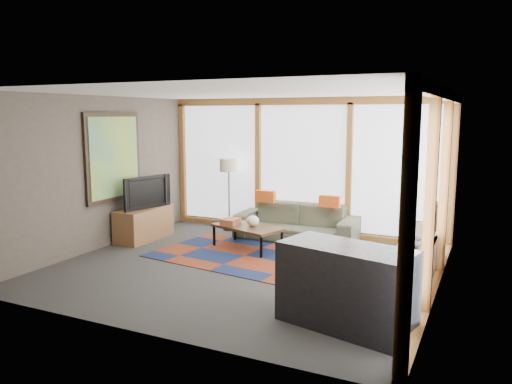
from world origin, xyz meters
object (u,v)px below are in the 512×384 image
at_px(coffee_table, 247,237).
at_px(bookshelf, 418,260).
at_px(floor_lamp, 229,195).
at_px(sofa, 296,222).
at_px(bar_counter, 346,286).
at_px(tv_console, 144,224).
at_px(television, 144,192).

xyz_separation_m(coffee_table, bookshelf, (2.87, -0.49, 0.10)).
relative_size(floor_lamp, coffee_table, 1.19).
bearing_deg(coffee_table, sofa, 61.44).
bearing_deg(bar_counter, coffee_table, 148.65).
height_order(sofa, coffee_table, sofa).
xyz_separation_m(floor_lamp, bar_counter, (3.34, -3.51, -0.26)).
relative_size(bookshelf, bar_counter, 1.69).
distance_m(tv_console, television, 0.59).
xyz_separation_m(floor_lamp, bookshelf, (3.84, -1.63, -0.41)).
bearing_deg(television, bookshelf, -80.11).
height_order(bookshelf, bar_counter, bar_counter).
distance_m(television, bar_counter, 4.90).
bearing_deg(floor_lamp, bookshelf, -22.95).
distance_m(sofa, tv_console, 2.81).
height_order(coffee_table, tv_console, tv_console).
xyz_separation_m(sofa, coffee_table, (-0.53, -0.97, -0.13)).
bearing_deg(sofa, bar_counter, -63.60).
bearing_deg(tv_console, sofa, 25.24).
relative_size(sofa, television, 2.15).
relative_size(television, bar_counter, 0.73).
xyz_separation_m(television, bar_counter, (4.37, -2.16, -0.44)).
xyz_separation_m(coffee_table, bar_counter, (2.37, -2.38, 0.25)).
height_order(floor_lamp, tv_console, floor_lamp).
distance_m(sofa, bookshelf, 2.76).
height_order(floor_lamp, television, floor_lamp).
bearing_deg(television, floor_lamp, -24.30).
relative_size(sofa, tv_console, 1.88).
bearing_deg(sofa, television, -157.28).
relative_size(coffee_table, tv_console, 1.01).
distance_m(coffee_table, tv_console, 2.03).
bearing_deg(floor_lamp, bar_counter, -46.46).
bearing_deg(tv_console, floor_lamp, 52.43).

